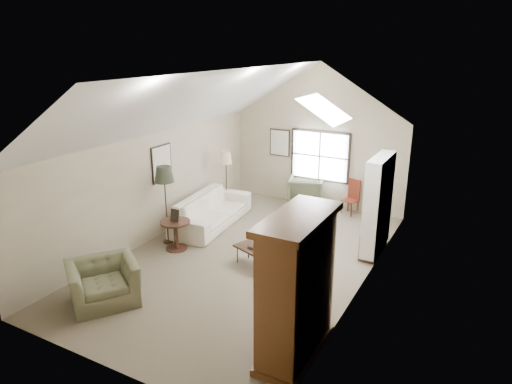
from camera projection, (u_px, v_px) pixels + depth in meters
The scene contains 18 objects.
room_shell at pixel (246, 110), 8.89m from camera, with size 5.01×8.01×4.00m.
window at pixel (320, 156), 12.70m from camera, with size 1.72×0.08×1.42m, color black.
skylight at pixel (325, 108), 9.05m from camera, with size 0.80×1.20×0.52m, color white, non-canonical shape.
wall_art at pixel (221, 153), 11.82m from camera, with size 1.97×3.71×0.88m.
armoire at pixel (297, 287), 6.55m from camera, with size 0.60×1.50×2.20m, color brown.
tv_alcove at pixel (378, 204), 9.81m from camera, with size 0.32×1.30×2.10m, color white.
media_console at pixel (374, 240), 10.08m from camera, with size 0.34×1.18×0.60m, color #382316.
tv_panel at pixel (376, 214), 9.89m from camera, with size 0.05×0.90×0.55m, color black.
sofa at pixel (212, 210), 11.61m from camera, with size 2.69×1.05×0.78m, color white.
armchair_near at pixel (103, 283), 8.12m from camera, with size 1.17×1.02×0.76m, color #626245.
armchair_far at pixel (306, 192), 12.92m from camera, with size 0.93×0.96×0.87m, color #565D41.
coffee_table at pixel (253, 257), 9.49m from camera, with size 0.81×0.45×0.41m, color #342415.
bowl at pixel (253, 247), 9.42m from camera, with size 0.19×0.19×0.05m, color #322114.
side_table at pixel (176, 235), 10.24m from camera, with size 0.67×0.67×0.67m, color #3D2319.
side_chair at pixel (350, 197), 12.33m from camera, with size 0.37×0.37×0.95m, color maroon.
tripod_lamp at pixel (381, 199), 10.91m from camera, with size 0.51×0.51×1.77m, color white, non-canonical shape.
dark_lamp at pixel (166, 205), 10.40m from camera, with size 0.45×0.45×1.87m, color #262B1E, non-canonical shape.
tan_lamp at pixel (226, 180), 12.61m from camera, with size 0.34×0.34×1.68m, color tan, non-canonical shape.
Camera 1 is at (4.43, -7.78, 4.44)m, focal length 32.00 mm.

